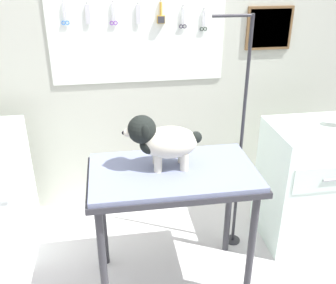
{
  "coord_description": "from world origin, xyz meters",
  "views": [
    {
      "loc": [
        -0.19,
        -1.63,
        1.94
      ],
      "look_at": [
        0.11,
        0.29,
        1.0
      ],
      "focal_mm": 41.32,
      "sensor_mm": 36.0,
      "label": 1
    }
  ],
  "objects": [
    {
      "name": "dog",
      "position": [
        0.08,
        0.31,
        1.01
      ],
      "size": [
        0.45,
        0.22,
        0.32
      ],
      "color": "beige",
      "rests_on": "grooming_table"
    },
    {
      "name": "rear_wall_panel",
      "position": [
        0.01,
        1.28,
        1.16
      ],
      "size": [
        4.0,
        0.11,
        2.3
      ],
      "color": "#B7BBAB",
      "rests_on": "ground"
    },
    {
      "name": "grooming_arm",
      "position": [
        0.64,
        0.57,
        0.77
      ],
      "size": [
        0.3,
        0.11,
        1.65
      ],
      "color": "#2D2D33",
      "rests_on": "ground"
    },
    {
      "name": "grooming_table",
      "position": [
        0.14,
        0.27,
        0.74
      ],
      "size": [
        0.98,
        0.57,
        0.83
      ],
      "color": "#2D2D33",
      "rests_on": "ground"
    },
    {
      "name": "cabinet_right",
      "position": [
        1.22,
        0.57,
        0.45
      ],
      "size": [
        0.68,
        0.54,
        0.9
      ],
      "color": "white",
      "rests_on": "ground"
    }
  ]
}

